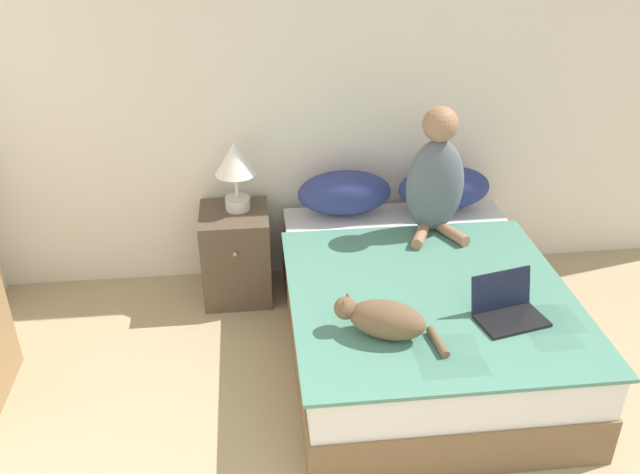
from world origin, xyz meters
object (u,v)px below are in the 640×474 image
person_sitting (436,178)px  table_lamp (235,164)px  pillow_far (444,188)px  nightstand (236,254)px  cat_tabby (384,319)px  pillow_near (344,193)px  laptop_open (508,310)px  bed (419,315)px

person_sitting → table_lamp: 1.23m
pillow_far → nightstand: 1.43m
cat_tabby → table_lamp: (-0.69, 1.30, 0.29)m
pillow_near → laptop_open: bearing=-62.1°
bed → laptop_open: laptop_open is taller
pillow_far → nightstand: pillow_far is taller
pillow_near → laptop_open: pillow_near is taller
pillow_near → cat_tabby: (0.00, -1.31, -0.05)m
pillow_far → table_lamp: bearing=-179.2°
bed → table_lamp: bearing=142.3°
bed → nightstand: bearing=144.9°
cat_tabby → nightstand: 1.48m
pillow_near → laptop_open: (0.66, -1.24, -0.10)m
bed → person_sitting: 0.83m
pillow_far → person_sitting: person_sitting is taller
pillow_near → nightstand: size_ratio=0.99×
cat_tabby → nightstand: size_ratio=0.83×
table_lamp → nightstand: bearing=-121.2°
bed → table_lamp: table_lamp is taller
person_sitting → cat_tabby: (-0.51, -1.03, -0.26)m
bed → pillow_near: 0.96m
cat_tabby → laptop_open: laptop_open is taller
person_sitting → cat_tabby: person_sitting is taller
pillow_near → nightstand: (-0.72, -0.07, -0.37)m
cat_tabby → laptop_open: (0.65, 0.08, -0.05)m
cat_tabby → laptop_open: 0.66m
laptop_open → nightstand: laptop_open is taller
cat_tabby → table_lamp: table_lamp is taller
pillow_near → laptop_open: size_ratio=1.57×
laptop_open → pillow_far: bearing=76.8°
bed → cat_tabby: cat_tabby is taller
laptop_open → table_lamp: 1.85m
cat_tabby → nightstand: (-0.72, 1.25, -0.32)m
pillow_far → cat_tabby: size_ratio=1.19×
pillow_near → laptop_open: 1.40m
pillow_far → laptop_open: bearing=-90.1°
pillow_far → person_sitting: 0.39m
pillow_near → cat_tabby: bearing=-89.8°
person_sitting → laptop_open: 1.01m
pillow_far → person_sitting: (-0.15, -0.29, 0.21)m
pillow_far → table_lamp: 1.37m
nightstand → laptop_open: bearing=-40.4°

